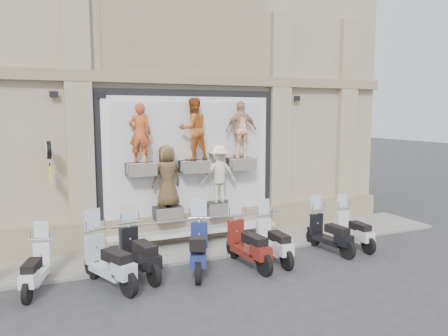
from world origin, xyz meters
The scene contains 14 objects.
ground centered at (0.00, 0.00, 0.00)m, with size 90.00×90.00×0.00m, color #313133.
sidewalk centered at (0.00, 2.10, 0.04)m, with size 16.00×2.20×0.08m, color gray.
building centered at (0.00, 7.00, 6.00)m, with size 14.00×8.60×12.00m, color tan, non-canonical shape.
shop_vitrine centered at (0.09, 2.74, 2.43)m, with size 5.60×0.86×4.30m.
guard_rail centered at (0.00, 2.00, 0.47)m, with size 5.06×0.10×0.93m, color #9EA0A5, non-canonical shape.
clock_sign_bracket centered at (-3.90, 2.47, 2.80)m, with size 0.10×0.80×1.02m.
scooter_b centered at (-4.35, 0.70, 0.71)m, with size 0.51×1.76×1.43m, color silver, non-canonical shape.
scooter_c centered at (-2.84, 0.28, 0.84)m, with size 0.60×2.06×1.68m, color #AAB1B8, non-canonical shape.
scooter_d centered at (-2.07, 0.66, 0.83)m, with size 0.60×2.05×1.66m, color black, non-canonical shape.
scooter_e centered at (-0.69, 0.35, 0.84)m, with size 0.61×2.08×1.69m, color navy, non-canonical shape.
scooter_f centered at (0.59, 0.22, 0.83)m, with size 0.60×2.05×1.66m, color maroon, non-canonical shape.
scooter_g centered at (1.39, 0.29, 0.77)m, with size 0.56×1.90×1.55m, color silver, non-canonical shape.
scooter_h centered at (3.20, 0.31, 0.76)m, with size 0.55×1.87×1.52m, color black, non-canonical shape.
scooter_i centered at (4.10, 0.38, 0.73)m, with size 0.53×1.81×1.47m, color silver, non-canonical shape.
Camera 1 is at (-4.30, -9.31, 3.88)m, focal length 35.00 mm.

